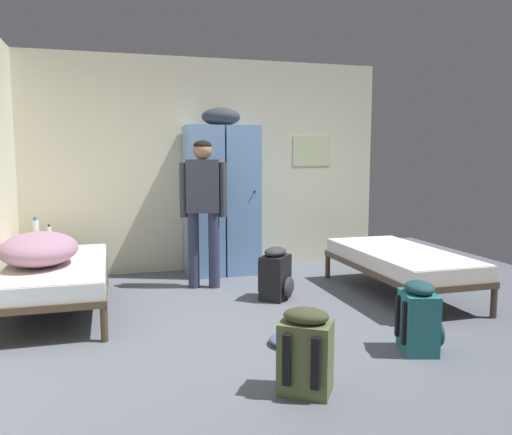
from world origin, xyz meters
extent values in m
plane|color=#565B66|center=(0.00, 0.00, 0.00)|extent=(8.06, 8.06, 0.00)
cube|color=beige|center=(0.00, 2.55, 1.36)|extent=(4.66, 0.06, 2.71)
cube|color=beige|center=(1.45, 2.51, 1.55)|extent=(0.55, 0.01, 0.40)
cube|color=#6B93C6|center=(-0.11, 2.24, 0.93)|extent=(0.44, 0.52, 1.85)
cylinder|color=black|center=(0.01, 1.96, 1.05)|extent=(0.02, 0.03, 0.02)
cube|color=#6B93C6|center=(0.35, 2.24, 0.93)|extent=(0.44, 0.52, 1.85)
cylinder|color=black|center=(0.47, 1.96, 1.05)|extent=(0.02, 0.03, 0.02)
ellipsoid|color=#333842|center=(0.12, 2.24, 1.96)|extent=(0.48, 0.36, 0.22)
cylinder|color=brown|center=(-2.15, 2.07, 0.28)|extent=(0.03, 0.03, 0.55)
cylinder|color=brown|center=(-1.80, 2.07, 0.28)|extent=(0.03, 0.03, 0.55)
cylinder|color=brown|center=(-2.15, 2.34, 0.28)|extent=(0.03, 0.03, 0.55)
cylinder|color=brown|center=(-1.80, 2.34, 0.28)|extent=(0.03, 0.03, 0.55)
cube|color=brown|center=(-1.97, 2.21, 0.19)|extent=(0.38, 0.30, 0.02)
cube|color=brown|center=(-1.97, 2.21, 0.56)|extent=(0.38, 0.30, 0.02)
cylinder|color=#473828|center=(2.14, 1.61, 0.14)|extent=(0.06, 0.06, 0.28)
cylinder|color=#473828|center=(1.30, 1.61, 0.14)|extent=(0.06, 0.06, 0.28)
cylinder|color=#473828|center=(2.14, -0.23, 0.14)|extent=(0.06, 0.06, 0.28)
cylinder|color=#473828|center=(1.30, -0.23, 0.14)|extent=(0.06, 0.06, 0.28)
cube|color=#473828|center=(1.72, 0.69, 0.31)|extent=(0.90, 1.90, 0.06)
cube|color=silver|center=(1.72, 0.69, 0.41)|extent=(0.87, 1.84, 0.14)
cube|color=white|center=(1.72, 0.69, 0.49)|extent=(0.86, 1.82, 0.01)
cylinder|color=#473828|center=(-1.30, 0.14, 0.14)|extent=(0.06, 0.06, 0.28)
cylinder|color=#473828|center=(-2.14, 1.98, 0.14)|extent=(0.06, 0.06, 0.28)
cylinder|color=#473828|center=(-1.30, 1.98, 0.14)|extent=(0.06, 0.06, 0.28)
cube|color=#473828|center=(-1.72, 1.06, 0.31)|extent=(0.90, 1.90, 0.06)
cube|color=silver|center=(-1.72, 1.06, 0.41)|extent=(0.87, 1.84, 0.14)
cube|color=silver|center=(-1.72, 1.06, 0.49)|extent=(0.86, 1.82, 0.01)
ellipsoid|color=gray|center=(-1.86, 0.96, 0.64)|extent=(0.68, 0.89, 0.30)
cylinder|color=#2D334C|center=(-0.11, 1.56, 0.43)|extent=(0.13, 0.13, 0.86)
cylinder|color=#2D334C|center=(-0.34, 1.62, 0.43)|extent=(0.13, 0.13, 0.86)
cube|color=#333842|center=(-0.23, 1.59, 1.15)|extent=(0.40, 0.29, 0.59)
cylinder|color=#333842|center=(-0.01, 1.54, 1.11)|extent=(0.08, 0.08, 0.61)
cylinder|color=#333842|center=(-0.44, 1.65, 1.11)|extent=(0.08, 0.08, 0.61)
sphere|color=#936B4C|center=(-0.23, 1.59, 1.54)|extent=(0.21, 0.21, 0.21)
ellipsoid|color=black|center=(-0.23, 1.59, 1.60)|extent=(0.20, 0.20, 0.12)
cylinder|color=white|center=(-2.05, 2.23, 0.66)|extent=(0.07, 0.07, 0.18)
cylinder|color=#2666B2|center=(-2.05, 2.23, 0.77)|extent=(0.04, 0.04, 0.04)
cylinder|color=white|center=(-1.90, 2.17, 0.63)|extent=(0.05, 0.05, 0.11)
cylinder|color=black|center=(-1.90, 2.17, 0.70)|extent=(0.03, 0.03, 0.02)
cube|color=black|center=(0.40, 0.92, 0.23)|extent=(0.39, 0.40, 0.46)
ellipsoid|color=#2D2D33|center=(0.52, 0.83, 0.15)|extent=(0.22, 0.23, 0.20)
ellipsoid|color=#2D2D33|center=(0.40, 0.92, 0.50)|extent=(0.35, 0.36, 0.10)
cube|color=black|center=(0.24, 0.95, 0.25)|extent=(0.05, 0.05, 0.32)
cube|color=black|center=(0.36, 1.08, 0.25)|extent=(0.05, 0.05, 0.32)
cube|color=#566038|center=(-0.08, -1.14, 0.23)|extent=(0.40, 0.38, 0.46)
ellipsoid|color=#383D23|center=(0.01, -1.02, 0.15)|extent=(0.24, 0.20, 0.20)
ellipsoid|color=#383D23|center=(-0.08, -1.14, 0.50)|extent=(0.36, 0.34, 0.10)
cube|color=black|center=(-0.08, -1.30, 0.25)|extent=(0.05, 0.05, 0.32)
cube|color=black|center=(-0.22, -1.20, 0.25)|extent=(0.05, 0.05, 0.32)
cube|color=#23666B|center=(1.00, -0.74, 0.23)|extent=(0.32, 0.37, 0.46)
ellipsoid|color=#193D42|center=(1.14, -0.78, 0.15)|extent=(0.14, 0.25, 0.20)
ellipsoid|color=#193D42|center=(1.00, -0.74, 0.50)|extent=(0.29, 0.34, 0.10)
cube|color=black|center=(0.84, -0.79, 0.25)|extent=(0.04, 0.05, 0.32)
cube|color=black|center=(0.89, -0.62, 0.25)|extent=(0.04, 0.05, 0.32)
ellipsoid|color=#42567A|center=(0.18, -0.34, 0.04)|extent=(0.48, 0.40, 0.08)
camera|label=1|loc=(-1.23, -4.01, 1.49)|focal=35.85mm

